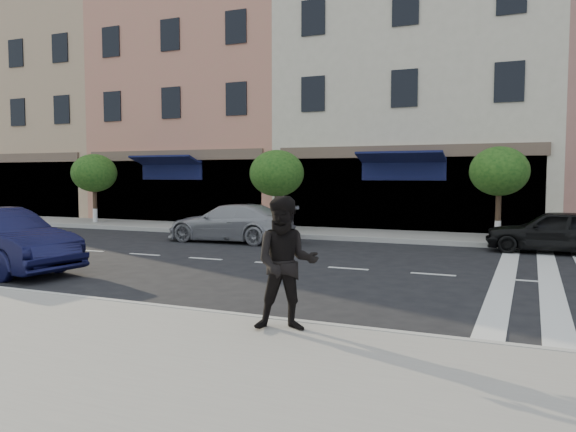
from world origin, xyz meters
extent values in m
plane|color=black|center=(0.00, 0.00, 0.00)|extent=(120.00, 120.00, 0.00)
cube|color=gray|center=(0.00, -3.75, 0.07)|extent=(60.00, 4.50, 0.15)
cube|color=gray|center=(0.00, 11.00, 0.07)|extent=(60.00, 3.00, 0.15)
cube|color=tan|center=(-22.00, 17.00, 6.00)|extent=(12.00, 9.00, 12.00)
cube|color=tan|center=(-11.00, 17.00, 7.00)|extent=(10.00, 9.00, 14.00)
cube|color=beige|center=(-0.50, 17.00, 5.50)|extent=(11.00, 9.00, 11.00)
cylinder|color=#473323|center=(-14.00, 10.80, 0.98)|extent=(0.18, 0.18, 1.65)
cylinder|color=silver|center=(-14.00, 10.80, 0.45)|extent=(0.20, 0.20, 0.60)
ellipsoid|color=#164112|center=(-14.00, 10.80, 2.35)|extent=(2.00, 2.00, 1.70)
cylinder|color=#473323|center=(-5.00, 10.80, 0.95)|extent=(0.18, 0.18, 1.60)
cylinder|color=silver|center=(-5.00, 10.80, 0.45)|extent=(0.20, 0.20, 0.60)
ellipsoid|color=#164112|center=(-5.00, 10.80, 2.32)|extent=(2.10, 2.10, 1.79)
cylinder|color=#473323|center=(3.00, 10.80, 1.00)|extent=(0.18, 0.18, 1.71)
cylinder|color=silver|center=(3.00, 10.80, 0.45)|extent=(0.20, 0.20, 0.60)
ellipsoid|color=#164112|center=(3.00, 10.80, 2.38)|extent=(1.90, 1.90, 1.62)
imported|color=black|center=(1.00, -2.00, 1.05)|extent=(1.07, 0.97, 1.81)
imported|color=#97979C|center=(-5.32, 7.73, 0.64)|extent=(4.44, 1.89, 1.28)
imported|color=black|center=(4.62, 8.93, 0.64)|extent=(3.77, 1.62, 1.27)
camera|label=1|loc=(3.99, -8.81, 2.22)|focal=35.00mm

